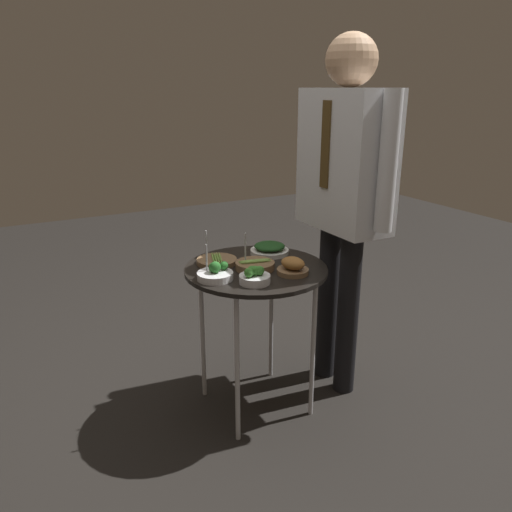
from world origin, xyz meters
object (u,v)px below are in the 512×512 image
Objects in this scene: serving_cart at (256,279)px; bowl_spinach_near_rim at (270,249)px; bowl_roast_far_rim at (293,267)px; bowl_asparagus_mid_left at (255,265)px; bowl_broccoli_back_left at (254,277)px; waiter_figure at (345,178)px; bowl_asparagus_front_center at (217,261)px; bowl_broccoli_mid_right at (215,273)px.

bowl_spinach_near_rim is at bearing 132.95° from serving_cart.
bowl_asparagus_mid_left is (-0.12, -0.11, -0.01)m from bowl_roast_far_rim.
bowl_asparagus_mid_left is 0.16m from bowl_broccoli_back_left.
bowl_broccoli_back_left is at bearing -38.74° from bowl_spinach_near_rim.
bowl_broccoli_back_left is at bearing -84.85° from bowl_roast_far_rim.
bowl_spinach_near_rim is 0.46m from waiter_figure.
waiter_figure is at bearing 64.42° from bowl_spinach_near_rim.
bowl_roast_far_rim is 0.74× the size of bowl_asparagus_front_center.
waiter_figure is at bearing 90.89° from bowl_asparagus_mid_left.
bowl_spinach_near_rim is at bearing 133.89° from bowl_asparagus_mid_left.
bowl_roast_far_rim is 0.90× the size of bowl_broccoli_mid_right.
bowl_roast_far_rim is 0.32m from bowl_broccoli_mid_right.
bowl_broccoli_back_left is at bearing 7.60° from bowl_asparagus_front_center.
serving_cart is at bearing 46.08° from bowl_asparagus_front_center.
waiter_figure reaches higher than bowl_roast_far_rim.
bowl_spinach_near_rim is 1.07× the size of bowl_asparagus_mid_left.
bowl_asparagus_front_center is at bearing -103.47° from waiter_figure.
waiter_figure reaches higher than bowl_spinach_near_rim.
bowl_broccoli_mid_right is (-0.09, -0.30, -0.00)m from bowl_roast_far_rim.
bowl_roast_far_rim is at bearing 40.37° from bowl_asparagus_front_center.
waiter_figure is at bearing 110.53° from bowl_roast_far_rim.
bowl_broccoli_mid_right is at bearing -133.42° from bowl_broccoli_back_left.
waiter_figure reaches higher than bowl_broccoli_mid_right.
bowl_asparagus_mid_left is 0.94× the size of bowl_asparagus_front_center.
bowl_broccoli_back_left is at bearing -29.98° from serving_cart.
bowl_roast_far_rim is 0.16m from bowl_asparagus_mid_left.
bowl_asparagus_mid_left is 0.18m from bowl_asparagus_front_center.
serving_cart is at bearing 150.02° from bowl_broccoli_back_left.
bowl_broccoli_back_left is at bearing -74.67° from waiter_figure.
bowl_asparagus_front_center is at bearing -141.73° from bowl_asparagus_mid_left.
bowl_spinach_near_rim is 0.27m from bowl_asparagus_front_center.
serving_cart is 3.86× the size of bowl_spinach_near_rim.
bowl_asparagus_mid_left is at bearing 151.42° from bowl_broccoli_back_left.
bowl_spinach_near_rim is 0.39m from bowl_broccoli_mid_right.
waiter_figure is at bearing 92.99° from bowl_broccoli_mid_right.
bowl_roast_far_rim is at bearing 34.40° from serving_cart.
serving_cart is 3.87× the size of bowl_asparagus_front_center.
bowl_roast_far_rim is 0.34m from bowl_asparagus_front_center.
waiter_figure is (0.01, 0.44, 0.40)m from serving_cart.
bowl_roast_far_rim is 0.27m from bowl_spinach_near_rim.
bowl_asparagus_mid_left is at bearing -46.11° from bowl_spinach_near_rim.
bowl_spinach_near_rim is 1.00× the size of bowl_asparagus_front_center.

